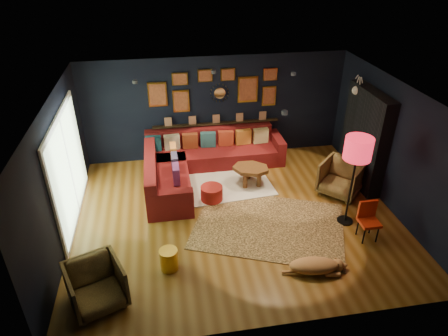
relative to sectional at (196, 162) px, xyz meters
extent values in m
plane|color=brown|center=(0.61, -1.81, -0.32)|extent=(6.50, 6.50, 0.00)
plane|color=black|center=(0.61, 0.94, 0.98)|extent=(6.50, 0.00, 6.50)
plane|color=black|center=(0.61, -4.56, 0.98)|extent=(6.50, 0.00, 6.50)
plane|color=black|center=(-2.64, -1.81, 0.98)|extent=(0.00, 5.50, 5.50)
plane|color=black|center=(3.86, -1.81, 0.98)|extent=(0.00, 5.50, 5.50)
plane|color=white|center=(0.61, -1.81, 2.28)|extent=(6.50, 6.50, 0.00)
cube|color=maroon|center=(0.41, 0.44, -0.11)|extent=(3.20, 0.95, 0.42)
cube|color=maroon|center=(0.41, 0.80, 0.31)|extent=(3.20, 0.24, 0.46)
cube|color=maroon|center=(2.11, 0.44, 0.00)|extent=(0.22, 0.95, 0.64)
cube|color=maroon|center=(-0.71, -0.66, -0.11)|extent=(0.95, 2.20, 0.42)
cube|color=maroon|center=(-1.07, -0.66, 0.31)|extent=(0.24, 2.20, 0.46)
cube|color=maroon|center=(-0.71, -1.66, 0.00)|extent=(0.95, 0.22, 0.64)
cube|color=#184F62|center=(-0.99, 0.59, 0.30)|extent=(0.38, 0.14, 0.38)
cube|color=#BCAA8F|center=(-0.54, 0.59, 0.30)|extent=(0.38, 0.14, 0.38)
cube|color=maroon|center=(-0.09, 0.59, 0.30)|extent=(0.38, 0.14, 0.38)
cube|color=#27515B|center=(0.36, 0.59, 0.30)|extent=(0.38, 0.14, 0.38)
cube|color=#9F331C|center=(0.81, 0.59, 0.30)|extent=(0.38, 0.14, 0.38)
cube|color=#BE7128|center=(1.26, 0.59, 0.30)|extent=(0.38, 0.14, 0.38)
cube|color=tan|center=(1.71, 0.59, 0.30)|extent=(0.38, 0.14, 0.38)
cube|color=orange|center=(-0.53, 0.04, 0.30)|extent=(0.14, 0.38, 0.38)
cube|color=#393355|center=(-0.53, -0.46, 0.30)|extent=(0.14, 0.38, 0.38)
cube|color=#652B66|center=(-0.53, -0.96, 0.30)|extent=(0.14, 0.38, 0.38)
cube|color=black|center=(0.61, 0.87, 0.60)|extent=(3.20, 0.12, 0.04)
cube|color=gold|center=(-0.79, 0.91, 1.43)|extent=(0.45, 0.03, 0.60)
cube|color=#AA5731|center=(-0.79, 0.89, 1.43)|extent=(0.38, 0.01, 0.51)
cube|color=gold|center=(-0.24, 0.91, 1.23)|extent=(0.40, 0.03, 0.55)
cube|color=#AA5731|center=(-0.24, 0.89, 1.23)|extent=(0.34, 0.01, 0.47)
cube|color=gold|center=(-0.24, 0.91, 1.78)|extent=(0.38, 0.03, 0.30)
cube|color=#AA5731|center=(-0.24, 0.89, 1.78)|extent=(0.32, 0.01, 0.25)
cube|color=gold|center=(1.41, 0.91, 1.43)|extent=(0.50, 0.03, 0.65)
cube|color=#AA5731|center=(1.41, 0.89, 1.43)|extent=(0.42, 0.01, 0.55)
cube|color=gold|center=(1.96, 0.91, 1.23)|extent=(0.35, 0.03, 0.50)
cube|color=#AA5731|center=(1.96, 0.89, 1.23)|extent=(0.30, 0.01, 0.42)
cube|color=gold|center=(1.96, 0.91, 1.78)|extent=(0.35, 0.03, 0.30)
cube|color=#AA5731|center=(1.96, 0.89, 1.78)|extent=(0.30, 0.01, 0.25)
cube|color=gold|center=(0.36, 0.91, 1.83)|extent=(0.35, 0.03, 0.30)
cube|color=#AA5731|center=(0.36, 0.89, 1.83)|extent=(0.30, 0.01, 0.25)
cube|color=gold|center=(0.91, 0.91, 1.83)|extent=(0.35, 0.03, 0.30)
cube|color=#AA5731|center=(0.91, 0.89, 1.83)|extent=(0.30, 0.01, 0.25)
cylinder|color=silver|center=(0.71, 0.91, 1.38)|extent=(0.28, 0.03, 0.28)
cone|color=gold|center=(0.93, 0.91, 1.38)|extent=(0.03, 0.16, 0.03)
cone|color=gold|center=(0.92, 0.91, 1.46)|extent=(0.04, 0.16, 0.04)
cone|color=gold|center=(0.87, 0.91, 1.53)|extent=(0.04, 0.16, 0.04)
cone|color=gold|center=(0.80, 0.91, 1.58)|extent=(0.04, 0.16, 0.04)
cone|color=gold|center=(0.71, 0.91, 1.60)|extent=(0.03, 0.16, 0.03)
cone|color=gold|center=(0.63, 0.91, 1.58)|extent=(0.04, 0.16, 0.04)
cone|color=gold|center=(0.56, 0.91, 1.53)|extent=(0.04, 0.16, 0.04)
cone|color=gold|center=(0.51, 0.91, 1.46)|extent=(0.04, 0.16, 0.04)
cone|color=gold|center=(0.49, 0.91, 1.38)|extent=(0.03, 0.16, 0.03)
cone|color=gold|center=(0.51, 0.91, 1.29)|extent=(0.04, 0.16, 0.04)
cone|color=gold|center=(0.56, 0.91, 1.22)|extent=(0.04, 0.16, 0.04)
cone|color=gold|center=(0.63, 0.91, 1.17)|extent=(0.04, 0.16, 0.04)
cone|color=gold|center=(0.71, 0.91, 1.16)|extent=(0.03, 0.16, 0.03)
cone|color=gold|center=(0.80, 0.91, 1.17)|extent=(0.04, 0.16, 0.04)
cone|color=gold|center=(0.87, 0.91, 1.22)|extent=(0.04, 0.16, 0.04)
cone|color=gold|center=(0.92, 0.91, 1.29)|extent=(0.04, 0.16, 0.04)
cube|color=black|center=(3.71, -0.91, 0.78)|extent=(0.30, 1.60, 2.20)
cube|color=black|center=(3.65, -0.91, 0.13)|extent=(0.20, 0.80, 0.90)
cone|color=white|center=(3.80, -0.41, 1.73)|extent=(0.35, 0.28, 0.28)
sphere|color=white|center=(3.58, -0.41, 1.73)|extent=(0.20, 0.20, 0.20)
cylinder|color=white|center=(3.60, -0.47, 1.90)|extent=(0.02, 0.10, 0.28)
cylinder|color=white|center=(3.60, -0.35, 1.90)|extent=(0.02, 0.10, 0.28)
cube|color=white|center=(-2.61, -1.21, 0.78)|extent=(0.04, 2.80, 2.20)
cube|color=#BCE0AB|center=(-2.58, -1.21, 0.78)|extent=(0.01, 2.60, 2.00)
cube|color=white|center=(-2.58, -1.21, 0.78)|extent=(0.02, 0.06, 2.00)
cylinder|color=black|center=(-1.19, -0.61, 2.24)|extent=(0.10, 0.10, 0.06)
cylinder|color=black|center=(0.41, -0.21, 2.24)|extent=(0.10, 0.10, 0.06)
cylinder|color=black|center=(2.01, -0.61, 2.24)|extent=(0.10, 0.10, 0.06)
cylinder|color=black|center=(1.21, -2.61, 2.24)|extent=(0.10, 0.10, 0.06)
cube|color=beige|center=(0.47, -0.51, -0.31)|extent=(2.45, 1.88, 0.03)
cube|color=tan|center=(1.20, -2.25, -0.31)|extent=(3.45, 2.99, 0.02)
cylinder|color=brown|center=(1.02, -0.82, -0.12)|extent=(0.11, 0.11, 0.34)
cylinder|color=brown|center=(1.34, -0.82, -0.12)|extent=(0.11, 0.11, 0.34)
cylinder|color=brown|center=(1.18, -0.45, -0.12)|extent=(0.11, 0.11, 0.34)
cylinder|color=maroon|center=(0.20, -1.17, -0.13)|extent=(0.48, 0.48, 0.31)
imported|color=#B18C46|center=(-1.94, -3.68, 0.09)|extent=(1.02, 0.99, 0.82)
imported|color=#B18C46|center=(3.06, -1.35, 0.10)|extent=(1.13, 1.13, 0.85)
cylinder|color=gold|center=(-0.81, -3.10, -0.12)|extent=(0.32, 0.32, 0.40)
cylinder|color=black|center=(2.79, -3.05, -0.14)|extent=(0.03, 0.03, 0.37)
cylinder|color=black|center=(3.06, -3.05, -0.14)|extent=(0.03, 0.03, 0.37)
cylinder|color=black|center=(2.80, -2.79, -0.14)|extent=(0.03, 0.03, 0.37)
cylinder|color=black|center=(3.06, -2.79, -0.14)|extent=(0.03, 0.03, 0.37)
cube|color=red|center=(2.93, -2.92, 0.05)|extent=(0.36, 0.36, 0.06)
cube|color=red|center=(2.93, -2.77, 0.26)|extent=(0.36, 0.05, 0.36)
cylinder|color=black|center=(2.75, -2.37, -0.30)|extent=(0.31, 0.31, 0.04)
cylinder|color=black|center=(2.75, -2.37, 0.47)|extent=(0.04, 0.04, 1.51)
cylinder|color=red|center=(2.75, -2.37, 1.34)|extent=(0.51, 0.51, 0.43)
camera|label=1|loc=(-0.73, -8.33, 4.65)|focal=32.00mm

